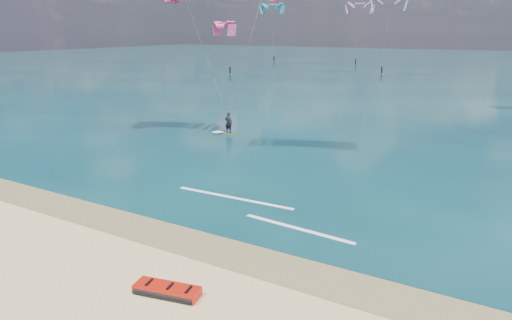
{
  "coord_description": "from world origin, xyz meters",
  "views": [
    {
      "loc": [
        12.16,
        -10.61,
        8.49
      ],
      "look_at": [
        1.43,
        8.0,
        2.31
      ],
      "focal_mm": 32.0,
      "sensor_mm": 36.0,
      "label": 1
    }
  ],
  "objects": [
    {
      "name": "shoreline_foam",
      "position": [
        2.03,
        7.3,
        0.04
      ],
      "size": [
        10.59,
        2.36,
        0.01
      ],
      "color": "white",
      "rests_on": "ground"
    },
    {
      "name": "sea",
      "position": [
        0.0,
        104.0,
        0.02
      ],
      "size": [
        320.0,
        200.0,
        0.04
      ],
      "primitive_type": "cube",
      "color": "#092C36",
      "rests_on": "ground"
    },
    {
      "name": "distant_kites",
      "position": [
        -13.38,
        82.49,
        6.22
      ],
      "size": [
        78.49,
        38.63,
        14.43
      ],
      "color": "#338C37",
      "rests_on": "ground"
    },
    {
      "name": "ground",
      "position": [
        0.0,
        40.0,
        0.0
      ],
      "size": [
        320.0,
        320.0,
        0.0
      ],
      "primitive_type": "plane",
      "color": "tan",
      "rests_on": "ground"
    },
    {
      "name": "kitesurfer_main",
      "position": [
        -6.95,
        17.98,
        7.27
      ],
      "size": [
        9.89,
        7.74,
        13.97
      ],
      "rotation": [
        0.0,
        0.0,
        0.23
      ],
      "color": "gold",
      "rests_on": "sea"
    },
    {
      "name": "wet_sand_strip",
      "position": [
        0.0,
        3.0,
        0.0
      ],
      "size": [
        320.0,
        2.4,
        0.01
      ],
      "primitive_type": "cube",
      "color": "brown",
      "rests_on": "ground"
    },
    {
      "name": "packed_kite_left",
      "position": [
        2.94,
        -0.53,
        0.0
      ],
      "size": [
        2.59,
        1.5,
        0.37
      ],
      "primitive_type": null,
      "rotation": [
        0.0,
        0.0,
        0.21
      ],
      "color": "red",
      "rests_on": "ground"
    }
  ]
}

